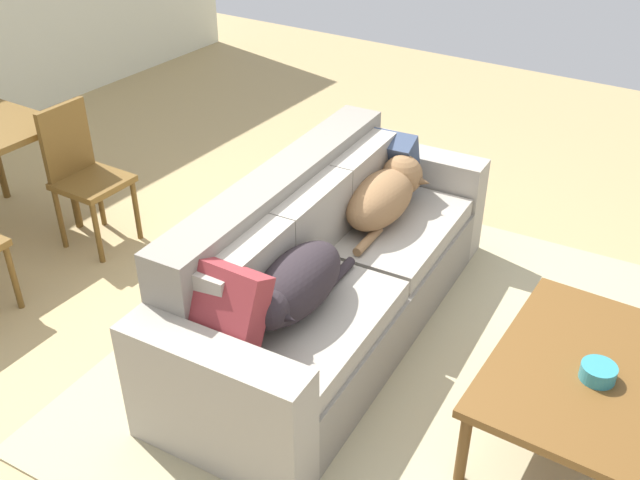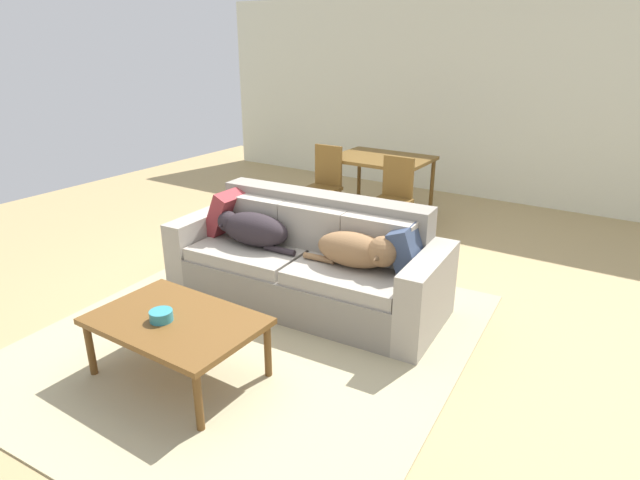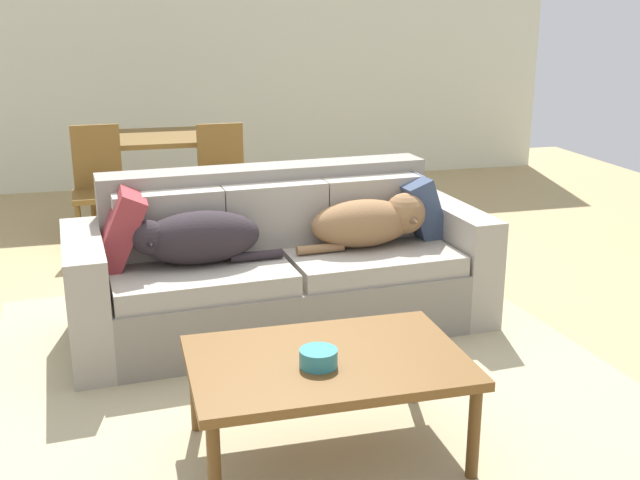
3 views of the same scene
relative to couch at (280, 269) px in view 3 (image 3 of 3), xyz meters
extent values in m
plane|color=tan|center=(-0.16, 0.02, -0.35)|extent=(10.00, 10.00, 0.00)
cube|color=beige|center=(-0.16, 4.02, 1.00)|extent=(8.00, 0.12, 2.70)
cube|color=tan|center=(0.00, -0.77, -0.34)|extent=(3.25, 3.48, 0.01)
cube|color=gray|center=(0.00, -0.06, -0.17)|extent=(2.00, 1.02, 0.36)
cube|color=#A29A8C|center=(-0.48, -0.09, 0.06)|extent=(1.00, 0.92, 0.11)
cube|color=#A29A8C|center=(0.49, -0.03, 0.06)|extent=(1.00, 0.92, 0.11)
cube|color=gray|center=(-0.02, 0.27, 0.34)|extent=(1.96, 0.37, 0.43)
cube|color=#A29A8C|center=(-0.61, 0.04, 0.30)|extent=(0.61, 0.20, 0.36)
cube|color=#A29A8C|center=(-0.01, 0.08, 0.30)|extent=(0.61, 0.20, 0.36)
cube|color=#A29A8C|center=(0.60, 0.12, 0.30)|extent=(0.61, 0.20, 0.36)
cube|color=#A29A8C|center=(-1.07, -0.13, -0.02)|extent=(0.26, 0.91, 0.65)
cube|color=#A29A8C|center=(1.08, 0.01, -0.02)|extent=(0.26, 0.91, 0.65)
ellipsoid|color=#2A2327|center=(-0.46, -0.14, 0.26)|extent=(0.66, 0.35, 0.29)
sphere|color=#2A2327|center=(-0.73, -0.18, 0.29)|extent=(0.18, 0.18, 0.18)
cone|color=black|center=(-0.73, -0.26, 0.29)|extent=(0.09, 0.11, 0.08)
cylinder|color=#2A2327|center=(-0.16, -0.18, 0.15)|extent=(0.29, 0.07, 0.05)
ellipsoid|color=olive|center=(0.47, -0.06, 0.26)|extent=(0.63, 0.35, 0.27)
sphere|color=olive|center=(0.73, -0.07, 0.30)|extent=(0.24, 0.24, 0.24)
cone|color=brown|center=(0.74, -0.17, 0.29)|extent=(0.12, 0.14, 0.11)
cylinder|color=olive|center=(0.20, -0.14, 0.15)|extent=(0.28, 0.07, 0.05)
cube|color=maroon|center=(-0.87, -0.01, 0.31)|extent=(0.31, 0.43, 0.44)
cube|color=#36445F|center=(0.87, 0.11, 0.29)|extent=(0.31, 0.40, 0.40)
cube|color=brown|center=(-0.10, -1.40, 0.07)|extent=(1.11, 0.74, 0.04)
cylinder|color=brown|center=(-0.60, -1.71, -0.15)|extent=(0.05, 0.05, 0.40)
cylinder|color=brown|center=(0.41, -1.71, -0.15)|extent=(0.05, 0.05, 0.40)
cylinder|color=brown|center=(-0.60, -1.08, -0.15)|extent=(0.05, 0.05, 0.40)
cylinder|color=brown|center=(0.41, -1.08, -0.15)|extent=(0.05, 0.05, 0.40)
cylinder|color=teal|center=(-0.15, -1.46, 0.13)|extent=(0.15, 0.15, 0.07)
cube|color=brown|center=(-0.54, 2.39, 0.41)|extent=(1.15, 0.88, 0.04)
cylinder|color=brown|center=(-1.07, 2.00, 0.02)|extent=(0.05, 0.05, 0.73)
cylinder|color=brown|center=(-0.02, 2.00, 0.02)|extent=(0.05, 0.05, 0.73)
cylinder|color=brown|center=(-1.07, 2.78, 0.02)|extent=(0.05, 0.05, 0.73)
cylinder|color=brown|center=(-0.02, 2.78, 0.02)|extent=(0.05, 0.05, 0.73)
cube|color=brown|center=(-1.00, 1.73, 0.09)|extent=(0.41, 0.41, 0.04)
cube|color=brown|center=(-1.01, 1.91, 0.36)|extent=(0.36, 0.05, 0.49)
cylinder|color=brown|center=(-1.17, 1.56, -0.14)|extent=(0.04, 0.04, 0.42)
cylinder|color=brown|center=(-0.83, 1.57, -0.14)|extent=(0.04, 0.04, 0.42)
cylinder|color=brown|center=(-1.18, 1.90, -0.14)|extent=(0.04, 0.04, 0.42)
cylinder|color=brown|center=(-0.84, 1.91, -0.14)|extent=(0.04, 0.04, 0.42)
cube|color=brown|center=(-0.07, 1.71, 0.10)|extent=(0.41, 0.41, 0.04)
cube|color=brown|center=(-0.07, 1.89, 0.35)|extent=(0.36, 0.04, 0.46)
cylinder|color=brown|center=(-0.24, 1.53, -0.13)|extent=(0.04, 0.04, 0.43)
cylinder|color=brown|center=(0.10, 1.54, -0.13)|extent=(0.04, 0.04, 0.43)
cylinder|color=brown|center=(-0.24, 1.87, -0.13)|extent=(0.04, 0.04, 0.43)
cylinder|color=brown|center=(0.10, 1.88, -0.13)|extent=(0.04, 0.04, 0.43)
camera|label=1|loc=(-2.71, -1.72, 2.21)|focal=40.57mm
camera|label=2|loc=(2.38, -3.45, 1.82)|focal=30.00mm
camera|label=3|loc=(-0.85, -4.13, 1.44)|focal=43.45mm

